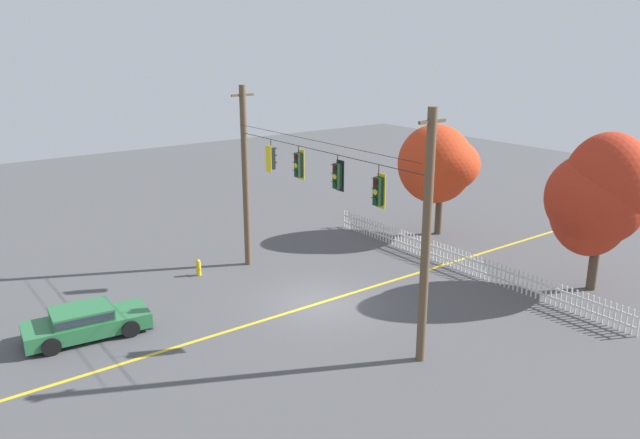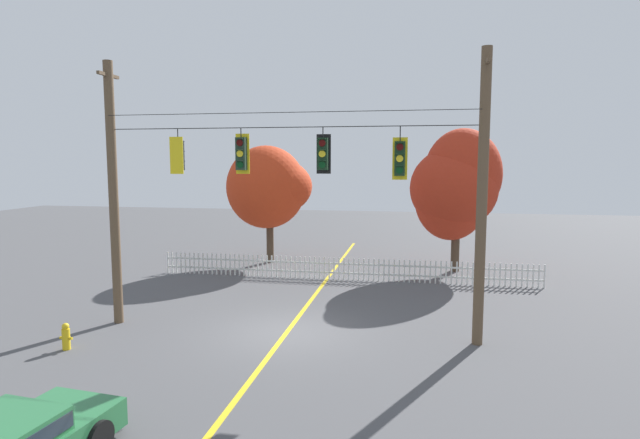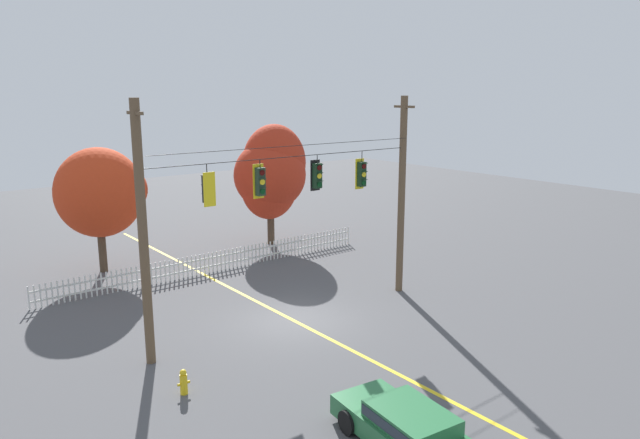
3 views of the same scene
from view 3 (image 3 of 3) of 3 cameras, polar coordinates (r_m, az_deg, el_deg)
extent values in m
plane|color=#4C4C4F|center=(23.01, -2.54, -9.75)|extent=(80.00, 80.00, 0.00)
cube|color=gold|center=(23.01, -2.54, -9.74)|extent=(0.16, 36.00, 0.01)
cylinder|color=brown|center=(19.11, -16.74, -1.57)|extent=(0.30, 0.30, 8.46)
cylinder|color=brown|center=(25.47, 7.89, 2.23)|extent=(0.30, 0.30, 8.46)
cube|color=brown|center=(18.61, -17.46, 9.80)|extent=(0.10, 1.10, 0.10)
cube|color=brown|center=(25.09, 8.15, 10.75)|extent=(0.10, 1.10, 0.10)
cylinder|color=black|center=(21.45, -2.70, 6.09)|extent=(11.25, 0.02, 0.02)
cylinder|color=black|center=(21.21, -2.31, 7.15)|extent=(11.25, 0.02, 0.02)
cylinder|color=black|center=(19.69, -10.89, 4.78)|extent=(0.03, 0.03, 0.37)
cube|color=yellow|center=(19.67, -10.64, 2.88)|extent=(0.43, 0.02, 1.14)
cube|color=black|center=(19.78, -10.82, 2.93)|extent=(0.30, 0.24, 0.92)
cylinder|color=#410706|center=(19.85, -11.03, 3.85)|extent=(0.20, 0.03, 0.20)
cube|color=black|center=(19.88, -11.11, 4.19)|extent=(0.22, 0.12, 0.06)
cylinder|color=yellow|center=(19.90, -11.00, 2.97)|extent=(0.20, 0.03, 0.20)
cube|color=black|center=(19.92, -11.07, 3.32)|extent=(0.22, 0.12, 0.06)
cylinder|color=#073513|center=(19.95, -10.96, 2.10)|extent=(0.20, 0.03, 0.20)
cube|color=black|center=(19.97, -11.03, 2.45)|extent=(0.22, 0.12, 0.06)
cylinder|color=black|center=(20.70, -5.83, 5.41)|extent=(0.03, 0.03, 0.29)
cube|color=yellow|center=(20.89, -5.98, 3.71)|extent=(0.43, 0.02, 1.22)
cube|color=#1E3323|center=(20.78, -5.79, 3.67)|extent=(0.30, 0.24, 0.99)
cylinder|color=#410706|center=(20.63, -5.61, 4.53)|extent=(0.20, 0.03, 0.20)
cube|color=#1E3323|center=(20.57, -5.55, 4.83)|extent=(0.22, 0.12, 0.06)
cylinder|color=yellow|center=(20.67, -5.59, 3.62)|extent=(0.20, 0.03, 0.20)
cube|color=#1E3323|center=(20.62, -5.53, 3.92)|extent=(0.22, 0.12, 0.06)
cylinder|color=#073513|center=(20.72, -5.57, 2.72)|extent=(0.20, 0.03, 0.20)
cube|color=#1E3323|center=(20.67, -5.51, 3.02)|extent=(0.22, 0.12, 0.06)
cylinder|color=black|center=(22.15, -0.27, 5.88)|extent=(0.03, 0.03, 0.32)
cube|color=black|center=(22.33, -0.48, 4.30)|extent=(0.43, 0.02, 1.17)
cube|color=black|center=(22.23, -0.27, 4.26)|extent=(0.30, 0.24, 0.95)
cylinder|color=#410706|center=(22.08, -0.06, 5.03)|extent=(0.20, 0.03, 0.20)
cube|color=black|center=(22.03, 0.02, 5.32)|extent=(0.22, 0.12, 0.06)
cylinder|color=yellow|center=(22.12, -0.05, 4.22)|extent=(0.20, 0.03, 0.20)
cube|color=black|center=(22.07, 0.02, 4.51)|extent=(0.22, 0.12, 0.06)
cylinder|color=#073513|center=(22.17, -0.05, 3.42)|extent=(0.20, 0.03, 0.20)
cube|color=black|center=(22.12, 0.02, 3.70)|extent=(0.22, 0.12, 0.06)
cylinder|color=black|center=(23.60, 4.08, 6.11)|extent=(0.03, 0.03, 0.44)
cube|color=yellow|center=(23.78, 3.84, 4.43)|extent=(0.43, 0.02, 1.23)
cube|color=black|center=(23.69, 4.05, 4.39)|extent=(0.30, 0.24, 0.99)
cylinder|color=#410706|center=(23.55, 4.28, 5.15)|extent=(0.20, 0.03, 0.20)
cube|color=black|center=(23.50, 4.36, 5.42)|extent=(0.22, 0.12, 0.06)
cylinder|color=yellow|center=(23.59, 4.27, 4.36)|extent=(0.20, 0.03, 0.20)
cube|color=black|center=(23.54, 4.35, 4.62)|extent=(0.22, 0.12, 0.06)
cylinder|color=#073513|center=(23.64, 4.26, 3.57)|extent=(0.20, 0.03, 0.20)
cube|color=black|center=(23.59, 4.34, 3.83)|extent=(0.22, 0.12, 0.06)
cube|color=silver|center=(26.59, -26.34, -6.84)|extent=(0.06, 0.04, 1.00)
cube|color=silver|center=(26.63, -25.87, -6.76)|extent=(0.06, 0.04, 1.00)
cube|color=silver|center=(26.67, -25.40, -6.69)|extent=(0.06, 0.04, 1.00)
cube|color=silver|center=(26.71, -24.94, -6.62)|extent=(0.06, 0.04, 1.00)
cube|color=silver|center=(26.76, -24.47, -6.54)|extent=(0.06, 0.04, 1.00)
cube|color=silver|center=(26.80, -24.01, -6.46)|extent=(0.06, 0.04, 1.00)
cube|color=silver|center=(26.85, -23.54, -6.39)|extent=(0.06, 0.04, 1.00)
cube|color=silver|center=(26.90, -23.08, -6.31)|extent=(0.06, 0.04, 1.00)
cube|color=silver|center=(26.96, -22.63, -6.24)|extent=(0.06, 0.04, 1.00)
cube|color=silver|center=(27.01, -22.17, -6.16)|extent=(0.06, 0.04, 1.00)
cube|color=silver|center=(27.07, -21.71, -6.09)|extent=(0.06, 0.04, 1.00)
cube|color=silver|center=(27.12, -21.26, -6.01)|extent=(0.06, 0.04, 1.00)
cube|color=silver|center=(27.18, -20.81, -5.94)|extent=(0.06, 0.04, 1.00)
cube|color=silver|center=(27.25, -20.36, -5.86)|extent=(0.06, 0.04, 1.00)
cube|color=silver|center=(27.31, -19.92, -5.78)|extent=(0.06, 0.04, 1.00)
cube|color=silver|center=(27.37, -19.47, -5.71)|extent=(0.06, 0.04, 1.00)
cube|color=silver|center=(27.44, -19.03, -5.63)|extent=(0.06, 0.04, 1.00)
cube|color=silver|center=(27.51, -18.59, -5.56)|extent=(0.06, 0.04, 1.00)
cube|color=silver|center=(27.58, -18.15, -5.48)|extent=(0.06, 0.04, 1.00)
cube|color=silver|center=(27.65, -17.72, -5.40)|extent=(0.06, 0.04, 1.00)
cube|color=silver|center=(27.72, -17.29, -5.33)|extent=(0.06, 0.04, 1.00)
cube|color=silver|center=(27.80, -16.86, -5.25)|extent=(0.06, 0.04, 1.00)
cube|color=silver|center=(27.87, -16.43, -5.18)|extent=(0.06, 0.04, 1.00)
cube|color=silver|center=(27.95, -16.00, -5.10)|extent=(0.06, 0.04, 1.00)
cube|color=silver|center=(28.03, -15.58, -5.03)|extent=(0.06, 0.04, 1.00)
cube|color=silver|center=(28.11, -15.16, -4.95)|extent=(0.06, 0.04, 1.00)
cube|color=silver|center=(28.19, -14.74, -4.88)|extent=(0.06, 0.04, 1.00)
cube|color=silver|center=(28.27, -14.33, -4.80)|extent=(0.06, 0.04, 1.00)
cube|color=silver|center=(28.36, -13.91, -4.73)|extent=(0.06, 0.04, 1.00)
cube|color=silver|center=(28.45, -13.50, -4.65)|extent=(0.06, 0.04, 1.00)
cube|color=silver|center=(28.53, -13.10, -4.58)|extent=(0.06, 0.04, 1.00)
cube|color=silver|center=(28.62, -12.69, -4.51)|extent=(0.06, 0.04, 1.00)
cube|color=silver|center=(28.72, -12.29, -4.43)|extent=(0.06, 0.04, 1.00)
cube|color=silver|center=(28.81, -11.89, -4.36)|extent=(0.06, 0.04, 1.00)
cube|color=silver|center=(28.90, -11.49, -4.29)|extent=(0.06, 0.04, 1.00)
cube|color=silver|center=(29.00, -11.10, -4.21)|extent=(0.06, 0.04, 1.00)
cube|color=silver|center=(29.10, -10.71, -4.14)|extent=(0.06, 0.04, 1.00)
cube|color=silver|center=(29.19, -10.32, -4.07)|extent=(0.06, 0.04, 1.00)
cube|color=silver|center=(29.29, -9.93, -4.00)|extent=(0.06, 0.04, 1.00)
cube|color=silver|center=(29.39, -9.55, -3.93)|extent=(0.06, 0.04, 1.00)
cube|color=silver|center=(29.50, -9.17, -3.86)|extent=(0.06, 0.04, 1.00)
cube|color=silver|center=(29.60, -8.79, -3.78)|extent=(0.06, 0.04, 1.00)
cube|color=silver|center=(29.71, -8.41, -3.71)|extent=(0.06, 0.04, 1.00)
cube|color=silver|center=(29.81, -8.04, -3.64)|extent=(0.06, 0.04, 1.00)
cube|color=silver|center=(29.92, -7.67, -3.57)|extent=(0.06, 0.04, 1.00)
cube|color=silver|center=(30.03, -7.30, -3.50)|extent=(0.06, 0.04, 1.00)
cube|color=silver|center=(30.14, -6.94, -3.44)|extent=(0.06, 0.04, 1.00)
cube|color=silver|center=(30.25, -6.58, -3.37)|extent=(0.06, 0.04, 1.00)
cube|color=silver|center=(30.36, -6.22, -3.30)|extent=(0.06, 0.04, 1.00)
cube|color=silver|center=(30.48, -5.86, -3.23)|extent=(0.06, 0.04, 1.00)
cube|color=silver|center=(30.59, -5.51, -3.16)|extent=(0.06, 0.04, 1.00)
cube|color=silver|center=(30.71, -5.16, -3.10)|extent=(0.06, 0.04, 1.00)
cube|color=silver|center=(30.82, -4.81, -3.03)|extent=(0.06, 0.04, 1.00)
cube|color=silver|center=(30.94, -4.47, -2.96)|extent=(0.06, 0.04, 1.00)
cube|color=silver|center=(31.06, -4.12, -2.90)|extent=(0.06, 0.04, 1.00)
cube|color=silver|center=(31.18, -3.78, -2.83)|extent=(0.06, 0.04, 1.00)
cube|color=silver|center=(31.31, -3.45, -2.77)|extent=(0.06, 0.04, 1.00)
cube|color=silver|center=(31.43, -3.11, -2.70)|extent=(0.06, 0.04, 1.00)
cube|color=silver|center=(31.55, -2.78, -2.64)|extent=(0.06, 0.04, 1.00)
cube|color=silver|center=(31.68, -2.45, -2.57)|extent=(0.06, 0.04, 1.00)
cube|color=silver|center=(31.81, -2.12, -2.51)|extent=(0.06, 0.04, 1.00)
cube|color=silver|center=(31.93, -1.80, -2.45)|extent=(0.06, 0.04, 1.00)
cube|color=silver|center=(32.06, -1.48, -2.38)|extent=(0.06, 0.04, 1.00)
cube|color=silver|center=(32.19, -1.16, -2.32)|extent=(0.06, 0.04, 1.00)
cube|color=silver|center=(32.32, -0.84, -2.26)|extent=(0.06, 0.04, 1.00)
cube|color=silver|center=(32.45, -0.53, -2.20)|extent=(0.06, 0.04, 1.00)
cube|color=silver|center=(32.59, -0.22, -2.14)|extent=(0.06, 0.04, 1.00)
cube|color=silver|center=(32.72, 0.09, -2.08)|extent=(0.06, 0.04, 1.00)
cube|color=silver|center=(32.85, 0.40, -2.02)|extent=(0.06, 0.04, 1.00)
cube|color=silver|center=(32.99, 0.70, -1.96)|extent=(0.06, 0.04, 1.00)
cube|color=silver|center=(33.13, 1.00, -1.90)|extent=(0.06, 0.04, 1.00)
cube|color=silver|center=(33.26, 1.30, -1.84)|extent=(0.06, 0.04, 1.00)
cube|color=silver|center=(33.40, 1.60, -1.78)|extent=(0.06, 0.04, 1.00)
cube|color=silver|center=(33.54, 1.89, -1.72)|extent=(0.06, 0.04, 1.00)
cube|color=silver|center=(33.68, 2.18, -1.66)|extent=(0.06, 0.04, 1.00)
cube|color=silver|center=(33.82, 2.47, -1.61)|extent=(0.06, 0.04, 1.00)
cube|color=silver|center=(33.96, 2.76, -1.55)|extent=(0.06, 0.04, 1.00)
cube|color=silver|center=(29.37, -9.95, -4.36)|extent=(16.98, 0.03, 0.08)
cube|color=silver|center=(29.26, -9.98, -3.57)|extent=(16.98, 0.03, 0.08)
cylinder|color=#473828|center=(30.46, -20.34, -2.19)|extent=(0.38, 0.38, 2.82)
ellipsoid|color=red|center=(29.53, -20.55, 2.47)|extent=(4.07, 3.96, 4.23)
ellipsoid|color=red|center=(29.86, -20.05, 2.66)|extent=(3.93, 3.80, 2.96)
cylinder|color=#473828|center=(33.95, -4.78, -0.34)|extent=(0.40, 0.40, 2.44)
ellipsoid|color=#B22D19|center=(33.05, -4.92, 3.47)|extent=(3.39, 2.77, 4.00)
ellipsoid|color=#B22D19|center=(33.14, -4.86, 4.30)|extent=(4.10, 3.86, 3.90)
ellipsoid|color=#B22D19|center=(33.39, -4.43, 5.50)|extent=(3.62, 3.38, 4.31)
cube|color=#286B3D|center=(15.50, 8.37, -19.75)|extent=(2.16, 4.47, 0.55)
cube|color=#286B3D|center=(15.15, 8.82, -18.43)|extent=(1.71, 2.22, 0.42)
cube|color=#232D38|center=(15.15, 8.82, -18.43)|extent=(1.73, 2.14, 0.27)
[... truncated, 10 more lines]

